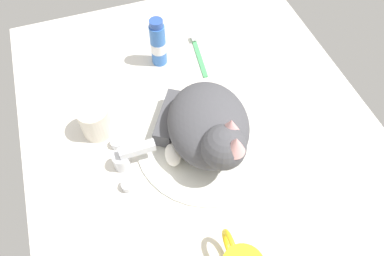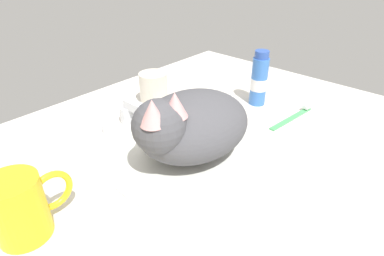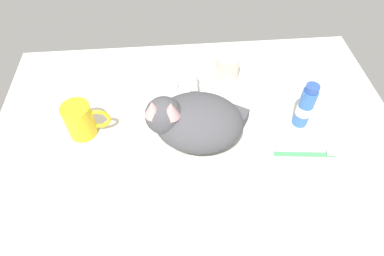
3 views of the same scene
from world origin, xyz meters
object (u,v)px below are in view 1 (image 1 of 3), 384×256
Objects in this scene: rinse_cup at (95,121)px; toothbrush at (198,53)px; faucet at (126,158)px; toothpaste_bottle at (158,44)px; cat at (209,128)px.

toothbrush is at bearing -62.04° from rinse_cup.
toothbrush is at bearing -43.98° from faucet.
cat is at bearing -174.19° from toothpaste_bottle.
cat is 1.80× the size of toothbrush.
faucet is at bearing -158.23° from rinse_cup.
faucet is 32.52cm from toothpaste_bottle.
cat is at bearing -93.86° from faucet.
toothpaste_bottle reaches higher than rinse_cup.
toothpaste_bottle is (29.52, 3.00, -0.99)cm from cat.
toothpaste_bottle is 0.89× the size of toothbrush.
cat reaches higher than toothpaste_bottle.
toothpaste_bottle is at bearing 5.81° from cat.
cat reaches higher than toothbrush.
rinse_cup reaches higher than faucet.
faucet is at bearing 86.14° from cat.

